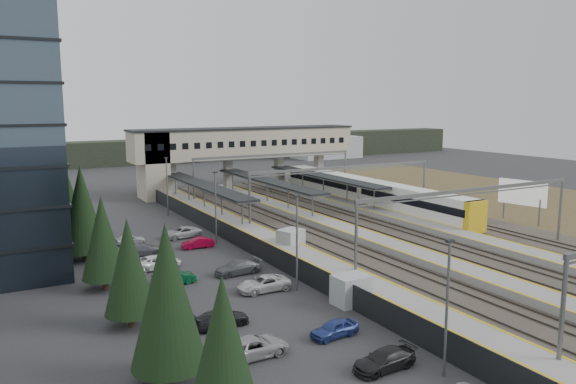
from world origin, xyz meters
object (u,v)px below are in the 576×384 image
relay_cabin_near (351,290)px  relay_cabin_far (291,240)px  train (368,193)px  billboard (522,194)px  footbridge (231,147)px

relay_cabin_near → relay_cabin_far: size_ratio=0.94×
train → billboard: (10.85, -18.33, 1.60)m
footbridge → relay_cabin_far: bearing=-104.4°
relay_cabin_far → billboard: bearing=-4.3°
relay_cabin_near → relay_cabin_far: 16.68m
footbridge → billboard: 47.34m
train → footbridge: bearing=118.4°
relay_cabin_near → train: 41.28m
relay_cabin_near → billboard: billboard is taller
train → billboard: billboard is taller
relay_cabin_far → billboard: billboard is taller
footbridge → train: 26.49m
train → relay_cabin_near: bearing=-128.9°
relay_cabin_near → train: bearing=51.1°
relay_cabin_far → train: train is taller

